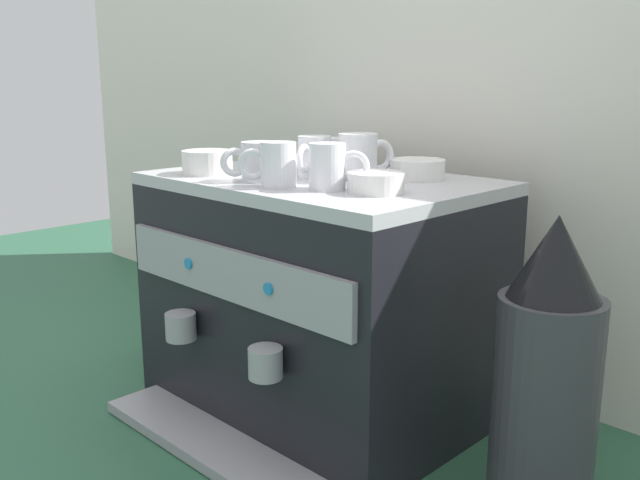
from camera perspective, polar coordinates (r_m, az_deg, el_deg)
ground_plane at (r=1.44m, az=0.00°, el=-13.16°), size 4.00×4.00×0.00m
tiled_backsplash_wall at (r=1.55m, az=8.75°, el=6.47°), size 2.80×0.03×0.92m
espresso_machine at (r=1.35m, az=-0.13°, el=-4.57°), size 0.62×0.53×0.46m
ceramic_cup_0 at (r=1.15m, az=0.82°, el=6.03°), size 0.09×0.08×0.08m
ceramic_cup_1 at (r=1.25m, az=3.29°, el=6.78°), size 0.07×0.11×0.08m
ceramic_cup_2 at (r=1.44m, az=0.89°, el=7.15°), size 0.09×0.07×0.06m
ceramic_cup_3 at (r=1.18m, az=-3.63°, el=6.18°), size 0.09×0.08×0.08m
ceramic_cup_4 at (r=1.30m, az=-0.52°, el=6.84°), size 0.06×0.10×0.08m
ceramic_cup_5 at (r=1.25m, az=-5.08°, el=6.40°), size 0.08×0.10×0.07m
ceramic_bowl_0 at (r=1.29m, az=7.96°, el=5.72°), size 0.10×0.10×0.04m
ceramic_bowl_1 at (r=1.36m, az=-9.20°, el=6.25°), size 0.10×0.10×0.04m
ceramic_bowl_2 at (r=1.12m, az=4.62°, el=4.66°), size 0.09×0.09×0.03m
coffee_grinder at (r=1.08m, az=18.04°, el=-10.61°), size 0.15×0.15×0.45m
milk_pitcher at (r=1.71m, az=-11.81°, el=-6.78°), size 0.08×0.08×0.12m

